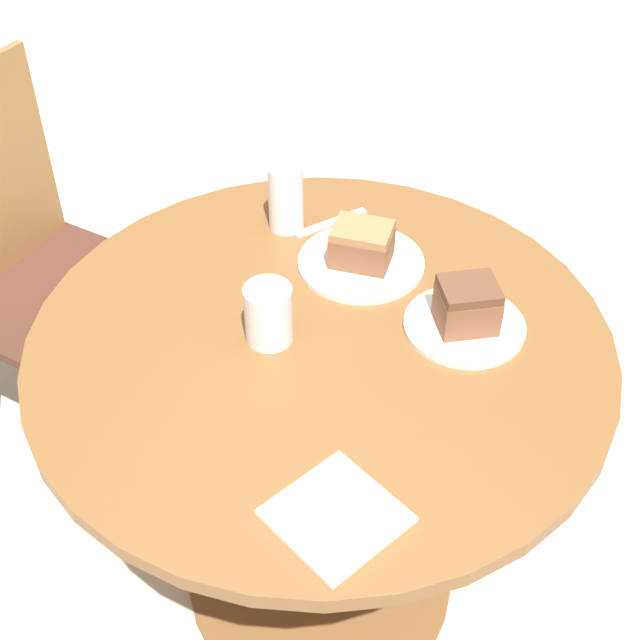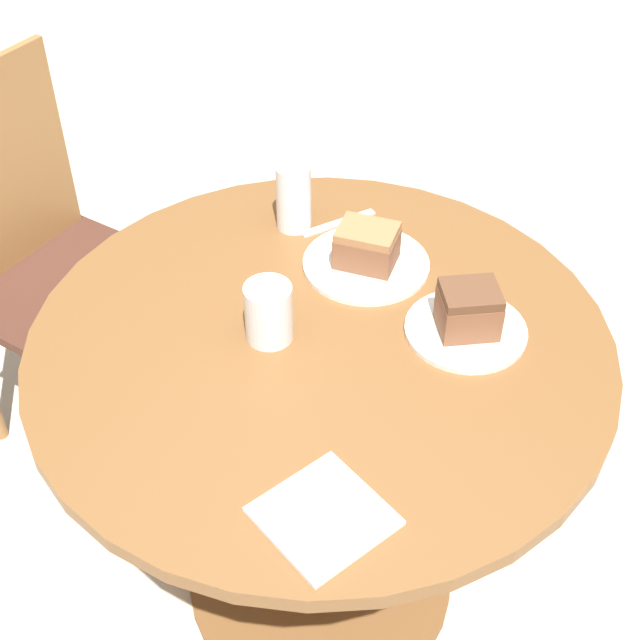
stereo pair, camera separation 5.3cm
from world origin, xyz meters
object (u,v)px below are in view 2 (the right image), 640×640
(plate_far, at_px, (466,330))
(glass_water, at_px, (294,200))
(chair, at_px, (50,262))
(cake_slice_near, at_px, (367,246))
(plate_near, at_px, (366,264))
(glass_lemonade, at_px, (269,314))
(cake_slice_far, at_px, (469,309))

(plate_far, height_order, glass_water, glass_water)
(chair, height_order, cake_slice_near, chair)
(plate_near, bearing_deg, glass_lemonade, 174.14)
(plate_far, xyz_separation_m, glass_lemonade, (-0.21, 0.27, 0.05))
(plate_near, bearing_deg, cake_slice_near, 165.96)
(plate_near, xyz_separation_m, plate_far, (-0.06, -0.25, 0.00))
(plate_far, relative_size, cake_slice_far, 1.63)
(chair, distance_m, glass_water, 0.72)
(glass_lemonade, bearing_deg, cake_slice_near, -5.86)
(plate_near, relative_size, glass_lemonade, 2.22)
(chair, xyz_separation_m, glass_water, (0.17, -0.62, 0.33))
(cake_slice_near, bearing_deg, chair, 100.37)
(chair, distance_m, plate_near, 0.86)
(cake_slice_far, bearing_deg, chair, 95.00)
(plate_far, relative_size, cake_slice_near, 1.65)
(plate_near, distance_m, cake_slice_near, 0.04)
(plate_far, relative_size, glass_water, 1.54)
(plate_far, bearing_deg, cake_slice_near, 77.35)
(chair, relative_size, cake_slice_near, 7.32)
(chair, relative_size, cake_slice_far, 7.25)
(chair, bearing_deg, cake_slice_far, -88.50)
(cake_slice_near, distance_m, glass_lemonade, 0.27)
(glass_lemonade, bearing_deg, chair, 81.44)
(plate_near, relative_size, cake_slice_far, 1.84)
(chair, height_order, glass_water, chair)
(cake_slice_far, height_order, glass_lemonade, glass_lemonade)
(plate_far, height_order, glass_lemonade, glass_lemonade)
(chair, xyz_separation_m, cake_slice_far, (0.09, -1.06, 0.32))
(chair, distance_m, plate_far, 1.09)
(plate_far, bearing_deg, cake_slice_far, 0.00)
(chair, height_order, cake_slice_far, chair)
(glass_lemonade, height_order, glass_water, glass_water)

